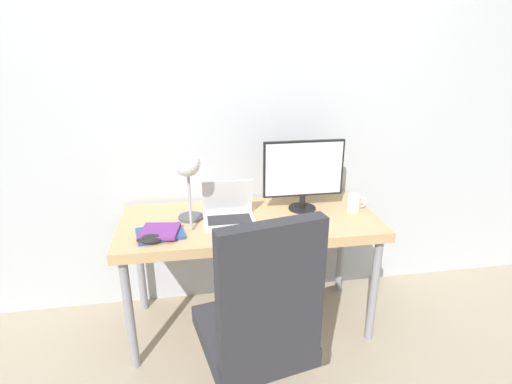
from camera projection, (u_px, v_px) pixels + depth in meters
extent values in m
plane|color=tan|center=(259.00, 358.00, 2.37)|extent=(12.00, 12.00, 0.00)
cube|color=silver|center=(240.00, 118.00, 2.60)|extent=(8.00, 0.05, 2.60)
cube|color=tan|center=(250.00, 223.00, 2.43)|extent=(1.55, 0.67, 0.06)
cylinder|color=gray|center=(130.00, 315.00, 2.20)|extent=(0.05, 0.05, 0.70)
cylinder|color=gray|center=(374.00, 291.00, 2.42)|extent=(0.05, 0.05, 0.70)
cylinder|color=gray|center=(140.00, 264.00, 2.71)|extent=(0.05, 0.05, 0.70)
cylinder|color=gray|center=(341.00, 248.00, 2.92)|extent=(0.05, 0.05, 0.70)
cube|color=silver|center=(229.00, 221.00, 2.36)|extent=(0.30, 0.23, 0.02)
cube|color=#2D2D33|center=(229.00, 219.00, 2.35)|extent=(0.26, 0.14, 0.00)
cube|color=silver|center=(228.00, 197.00, 2.39)|extent=(0.30, 0.07, 0.23)
cube|color=black|center=(228.00, 197.00, 2.39)|extent=(0.27, 0.05, 0.20)
cylinder|color=black|center=(302.00, 208.00, 2.55)|extent=(0.17, 0.17, 0.01)
cylinder|color=black|center=(302.00, 200.00, 2.53)|extent=(0.04, 0.04, 0.09)
cube|color=black|center=(304.00, 168.00, 2.46)|extent=(0.51, 0.02, 0.35)
cube|color=silver|center=(304.00, 169.00, 2.45)|extent=(0.48, 0.00, 0.33)
cylinder|color=#4C4C51|center=(191.00, 217.00, 2.41)|extent=(0.15, 0.15, 0.02)
cylinder|color=#99999E|center=(189.00, 192.00, 2.26)|extent=(0.02, 0.19, 0.39)
sphere|color=white|center=(187.00, 164.00, 2.11)|extent=(0.14, 0.14, 0.14)
sphere|color=black|center=(250.00, 365.00, 2.29)|extent=(0.05, 0.05, 0.05)
cylinder|color=#2D2D33|center=(252.00, 375.00, 1.94)|extent=(0.04, 0.04, 0.39)
cube|color=#2D2D33|center=(252.00, 334.00, 1.85)|extent=(0.55, 0.58, 0.09)
cube|color=#2D2D33|center=(271.00, 295.00, 1.54)|extent=(0.44, 0.16, 0.62)
cube|color=#334C8C|center=(160.00, 233.00, 2.20)|extent=(0.28, 0.24, 0.02)
cube|color=#753384|center=(160.00, 231.00, 2.19)|extent=(0.23, 0.22, 0.02)
cube|color=black|center=(248.00, 232.00, 2.22)|extent=(0.09, 0.17, 0.02)
cylinder|color=silver|center=(354.00, 203.00, 2.51)|extent=(0.08, 0.08, 0.10)
torus|color=silver|center=(361.00, 202.00, 2.52)|extent=(0.07, 0.01, 0.07)
ellipsoid|color=black|center=(151.00, 239.00, 2.12)|extent=(0.15, 0.09, 0.04)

